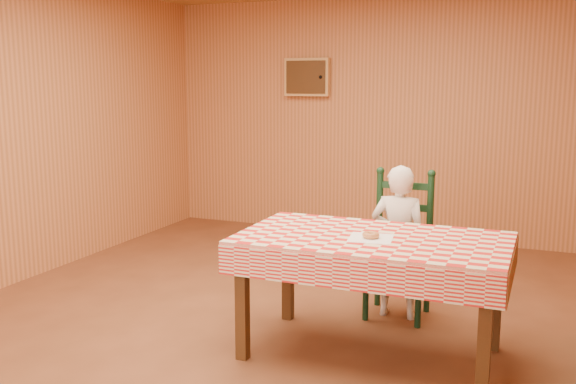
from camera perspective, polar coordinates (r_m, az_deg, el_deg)
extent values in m
plane|color=brown|center=(4.56, -0.98, -12.25)|extent=(6.00, 6.00, 0.00)
cube|color=#C37A46|center=(7.09, 8.73, 6.43)|extent=(5.00, 0.10, 2.60)
cube|color=tan|center=(7.29, 1.71, 10.17)|extent=(0.52, 0.08, 0.42)
cube|color=#482B13|center=(7.24, 1.58, 10.18)|extent=(0.46, 0.02, 0.36)
sphere|color=black|center=(7.17, 2.91, 10.17)|extent=(0.04, 0.04, 0.04)
cube|color=#482B13|center=(4.01, 7.54, -4.64)|extent=(1.60, 0.90, 0.06)
cube|color=#482B13|center=(4.03, -4.08, -10.07)|extent=(0.07, 0.07, 0.69)
cube|color=#482B13|center=(3.66, 17.06, -12.62)|extent=(0.07, 0.07, 0.69)
cube|color=#482B13|center=(4.67, 0.00, -7.21)|extent=(0.07, 0.07, 0.69)
cube|color=#482B13|center=(4.36, 18.02, -9.00)|extent=(0.07, 0.07, 0.69)
cube|color=red|center=(4.00, 7.56, -4.08)|extent=(1.64, 0.94, 0.02)
cube|color=red|center=(3.59, 5.56, -7.34)|extent=(1.64, 0.02, 0.18)
cube|color=red|center=(4.47, 9.09, -3.95)|extent=(1.64, 0.02, 0.18)
cube|color=#2D5F2B|center=(4.30, -3.12, -4.39)|extent=(0.02, 0.94, 0.18)
cube|color=#2D5F2B|center=(3.91, 19.30, -6.43)|extent=(0.02, 0.94, 0.18)
cube|color=black|center=(4.77, 9.75, -5.93)|extent=(0.44, 0.40, 0.04)
cylinder|color=black|center=(4.72, 6.93, -8.88)|extent=(0.04, 0.04, 0.41)
cylinder|color=black|center=(4.64, 11.51, -9.35)|extent=(0.04, 0.04, 0.41)
cylinder|color=black|center=(5.03, 7.98, -7.70)|extent=(0.04, 0.04, 0.41)
cylinder|color=black|center=(4.96, 12.27, -8.11)|extent=(0.04, 0.04, 0.41)
cylinder|color=black|center=(4.90, 8.13, -1.61)|extent=(0.05, 0.05, 0.60)
sphere|color=black|center=(4.85, 8.22, 1.87)|extent=(0.06, 0.06, 0.06)
cylinder|color=black|center=(4.82, 12.51, -1.93)|extent=(0.05, 0.05, 0.60)
sphere|color=black|center=(4.77, 12.65, 1.60)|extent=(0.06, 0.06, 0.06)
cube|color=black|center=(4.88, 10.26, -3.15)|extent=(0.38, 0.03, 0.05)
cube|color=black|center=(4.85, 10.32, -1.31)|extent=(0.38, 0.03, 0.05)
cube|color=black|center=(4.82, 10.38, 0.56)|extent=(0.38, 0.03, 0.05)
imported|color=white|center=(4.74, 9.79, -4.38)|extent=(0.41, 0.27, 1.12)
cube|color=white|center=(3.95, 7.37, -4.08)|extent=(0.29, 0.29, 0.00)
torus|color=#BC7843|center=(3.94, 7.38, -3.81)|extent=(0.13, 0.13, 0.04)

